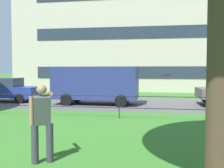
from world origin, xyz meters
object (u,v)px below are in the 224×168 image
object	(u,v)px
person_thrower	(42,120)
apartment_building_background	(183,19)
panel_van_right	(96,83)
car_blue_left	(7,90)
frisbee	(166,75)

from	to	relation	value
person_thrower	apartment_building_background	size ratio (longest dim) A/B	0.05
panel_van_right	apartment_building_background	world-z (taller)	apartment_building_background
person_thrower	apartment_building_background	distance (m)	26.01
panel_van_right	car_blue_left	bearing A→B (deg)	176.48
person_thrower	apartment_building_background	world-z (taller)	apartment_building_background
frisbee	panel_van_right	distance (m)	9.50
panel_van_right	apartment_building_background	size ratio (longest dim) A/B	0.15
car_blue_left	panel_van_right	distance (m)	6.08
frisbee	panel_van_right	size ratio (longest dim) A/B	0.07
frisbee	panel_van_right	bearing A→B (deg)	113.49
panel_van_right	apartment_building_background	bearing A→B (deg)	66.16
frisbee	apartment_building_background	xyz separation A→B (m)	(2.65, 23.23, 5.68)
car_blue_left	apartment_building_background	xyz separation A→B (m)	(12.47, 14.17, 6.81)
apartment_building_background	panel_van_right	bearing A→B (deg)	-113.84
person_thrower	panel_van_right	world-z (taller)	panel_van_right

